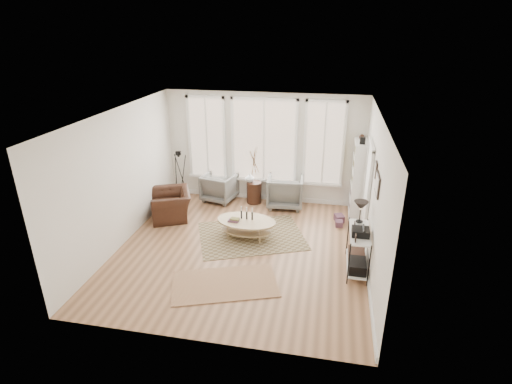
% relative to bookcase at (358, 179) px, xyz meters
% --- Properties ---
extents(room, '(5.50, 5.54, 2.90)m').
position_rel_bookcase_xyz_m(room, '(-2.42, -2.20, 0.47)').
color(room, '#A4734E').
rests_on(room, ground).
extents(bay_window, '(4.14, 0.12, 2.24)m').
position_rel_bookcase_xyz_m(bay_window, '(-2.44, 0.49, 0.65)').
color(bay_window, tan).
rests_on(bay_window, ground).
extents(door, '(0.09, 1.06, 2.22)m').
position_rel_bookcase_xyz_m(door, '(0.13, -1.08, 0.17)').
color(door, silver).
rests_on(door, ground).
extents(bookcase, '(0.31, 0.85, 2.06)m').
position_rel_bookcase_xyz_m(bookcase, '(0.00, 0.00, 0.00)').
color(bookcase, white).
rests_on(bookcase, ground).
extents(low_shelf, '(0.38, 1.08, 1.30)m').
position_rel_bookcase_xyz_m(low_shelf, '(-0.06, -2.52, -0.44)').
color(low_shelf, white).
rests_on(low_shelf, ground).
extents(wall_art, '(0.04, 0.88, 0.44)m').
position_rel_bookcase_xyz_m(wall_art, '(0.14, -2.49, 0.92)').
color(wall_art, black).
rests_on(wall_art, ground).
extents(rug_main, '(2.79, 2.47, 0.01)m').
position_rel_bookcase_xyz_m(rug_main, '(-2.35, -1.62, -0.95)').
color(rug_main, brown).
rests_on(rug_main, ground).
extents(rug_runner, '(2.17, 1.65, 0.01)m').
position_rel_bookcase_xyz_m(rug_runner, '(-2.46, -3.51, -0.94)').
color(rug_runner, brown).
rests_on(rug_runner, ground).
extents(coffee_table, '(1.40, 0.96, 0.61)m').
position_rel_bookcase_xyz_m(coffee_table, '(-2.45, -1.68, -0.63)').
color(coffee_table, tan).
rests_on(coffee_table, ground).
extents(armchair_left, '(0.98, 0.99, 0.76)m').
position_rel_bookcase_xyz_m(armchair_left, '(-3.60, 0.20, -0.58)').
color(armchair_left, slate).
rests_on(armchair_left, ground).
extents(armchair_right, '(0.97, 0.99, 0.85)m').
position_rel_bookcase_xyz_m(armchair_right, '(-1.80, 0.17, -0.53)').
color(armchair_right, slate).
rests_on(armchair_right, ground).
extents(side_table, '(0.39, 0.39, 1.65)m').
position_rel_bookcase_xyz_m(side_table, '(-2.65, 0.22, -0.16)').
color(side_table, '#371C11').
rests_on(side_table, ground).
extents(vase, '(0.23, 0.23, 0.24)m').
position_rel_bookcase_xyz_m(vase, '(-2.76, 0.22, -0.25)').
color(vase, silver).
rests_on(vase, side_table).
extents(accent_chair, '(1.35, 1.29, 0.69)m').
position_rel_bookcase_xyz_m(accent_chair, '(-4.49, -1.05, -0.61)').
color(accent_chair, '#371C11').
rests_on(accent_chair, ground).
extents(tripod_camera, '(0.48, 0.48, 1.36)m').
position_rel_bookcase_xyz_m(tripod_camera, '(-4.67, 0.08, -0.33)').
color(tripod_camera, black).
rests_on(tripod_camera, ground).
extents(book_stack_near, '(0.27, 0.31, 0.17)m').
position_rel_bookcase_xyz_m(book_stack_near, '(-0.39, -0.48, -0.87)').
color(book_stack_near, maroon).
rests_on(book_stack_near, ground).
extents(book_stack_far, '(0.18, 0.22, 0.14)m').
position_rel_bookcase_xyz_m(book_stack_far, '(-0.39, -0.74, -0.89)').
color(book_stack_far, maroon).
rests_on(book_stack_far, ground).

